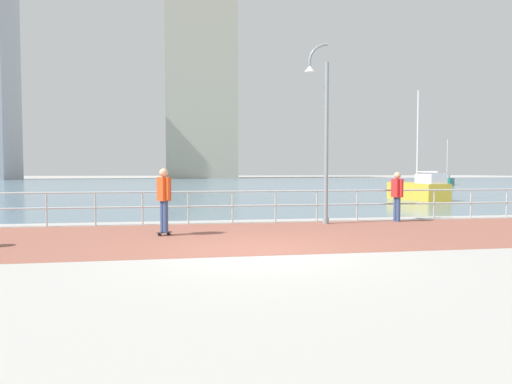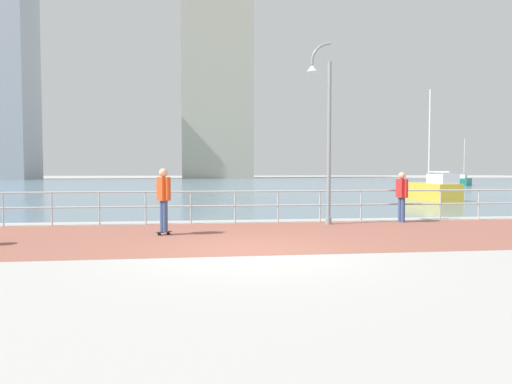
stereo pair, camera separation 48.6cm
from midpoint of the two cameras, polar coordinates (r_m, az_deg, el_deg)
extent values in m
plane|color=#ADAAA5|center=(49.14, -5.51, 0.76)|extent=(220.00, 220.00, 0.00)
cube|color=#935647|center=(11.54, -0.48, -5.64)|extent=(28.00, 5.50, 0.01)
cube|color=slate|center=(59.13, -5.76, 1.09)|extent=(180.00, 88.00, 0.00)
cylinder|color=#B2BCC1|center=(15.25, -28.97, -2.01)|extent=(0.05, 0.05, 1.03)
cylinder|color=#B2BCC1|center=(14.78, -23.93, -2.05)|extent=(0.05, 0.05, 1.03)
cylinder|color=#B2BCC1|center=(14.44, -18.60, -2.06)|extent=(0.05, 0.05, 1.03)
cylinder|color=#B2BCC1|center=(14.22, -13.06, -2.06)|extent=(0.05, 0.05, 1.03)
cylinder|color=#B2BCC1|center=(14.14, -7.41, -2.04)|extent=(0.05, 0.05, 1.03)
cylinder|color=#B2BCC1|center=(14.20, -1.75, -2.00)|extent=(0.05, 0.05, 1.03)
cylinder|color=#B2BCC1|center=(14.40, 3.81, -1.94)|extent=(0.05, 0.05, 1.03)
cylinder|color=#B2BCC1|center=(14.73, 9.17, -1.86)|extent=(0.05, 0.05, 1.03)
cylinder|color=#B2BCC1|center=(15.17, 14.26, -1.78)|extent=(0.05, 0.05, 1.03)
cylinder|color=#B2BCC1|center=(15.74, 19.01, -1.68)|extent=(0.05, 0.05, 1.03)
cylinder|color=#B2BCC1|center=(16.40, 23.42, -1.59)|extent=(0.05, 0.05, 1.03)
cylinder|color=#B2BCC1|center=(17.15, 27.45, -1.49)|extent=(0.05, 0.05, 1.03)
cylinder|color=#B2BCC1|center=(14.17, -1.75, 0.07)|extent=(25.20, 0.06, 0.06)
cylinder|color=#B2BCC1|center=(14.20, -1.75, -1.79)|extent=(25.20, 0.06, 0.06)
cylinder|color=gray|center=(14.23, 10.28, -3.70)|extent=(0.19, 0.19, 0.20)
cylinder|color=gray|center=(14.16, 10.36, 6.14)|extent=(0.12, 0.12, 5.07)
cylinder|color=gray|center=(14.66, 10.15, 18.24)|extent=(0.19, 0.10, 0.11)
cylinder|color=gray|center=(14.62, 9.55, 18.10)|extent=(0.20, 0.11, 0.15)
cylinder|color=gray|center=(14.58, 9.01, 17.81)|extent=(0.19, 0.11, 0.18)
cylinder|color=gray|center=(14.53, 8.59, 17.37)|extent=(0.17, 0.10, 0.19)
cylinder|color=gray|center=(14.49, 8.33, 16.84)|extent=(0.14, 0.10, 0.19)
cylinder|color=gray|center=(14.45, 8.24, 16.25)|extent=(0.10, 0.09, 0.17)
cone|color=silver|center=(14.40, 8.24, 15.48)|extent=(0.36, 0.36, 0.22)
cylinder|color=black|center=(11.96, -10.14, -5.26)|extent=(0.07, 0.06, 0.06)
cylinder|color=black|center=(11.89, -9.96, -5.30)|extent=(0.07, 0.06, 0.06)
cylinder|color=black|center=(11.85, -11.24, -5.34)|extent=(0.07, 0.06, 0.06)
cylinder|color=black|center=(11.78, -11.07, -5.39)|extent=(0.07, 0.06, 0.06)
cube|color=black|center=(11.86, -10.60, -5.08)|extent=(0.40, 0.30, 0.02)
cylinder|color=#384C7A|center=(11.88, -10.80, -3.03)|extent=(0.18, 0.18, 0.82)
cylinder|color=#384C7A|center=(11.74, -10.44, -3.10)|extent=(0.18, 0.18, 0.82)
cube|color=#D84C1E|center=(11.76, -10.65, 0.41)|extent=(0.38, 0.41, 0.61)
cylinder|color=#D84C1E|center=(11.97, -11.15, 0.52)|extent=(0.12, 0.12, 0.58)
cylinder|color=#D84C1E|center=(11.56, -10.13, 0.45)|extent=(0.12, 0.12, 0.58)
sphere|color=#DBAD89|center=(11.75, -10.67, 2.45)|extent=(0.23, 0.23, 0.23)
cylinder|color=#384C7A|center=(15.43, 18.90, -2.16)|extent=(0.15, 0.15, 0.81)
cylinder|color=#384C7A|center=(15.30, 19.24, -2.21)|extent=(0.15, 0.15, 0.81)
cube|color=red|center=(15.32, 19.11, 0.46)|extent=(0.29, 0.37, 0.61)
cylinder|color=red|center=(15.51, 18.63, 0.55)|extent=(0.10, 0.10, 0.57)
cylinder|color=red|center=(15.13, 19.61, 0.48)|extent=(0.10, 0.10, 0.57)
sphere|color=#DBAD89|center=(15.31, 19.14, 2.01)|extent=(0.22, 0.22, 0.22)
cube|color=#197266|center=(57.06, 25.39, 1.19)|extent=(3.41, 3.68, 0.82)
cube|color=silver|center=(55.90, 25.23, 1.83)|extent=(1.53, 1.59, 0.46)
cylinder|color=silver|center=(57.06, 25.44, 3.90)|extent=(0.09, 0.09, 4.57)
cylinder|color=silver|center=(56.21, 25.28, 2.15)|extent=(1.19, 1.36, 0.07)
cube|color=gold|center=(27.71, 21.78, 0.06)|extent=(1.60, 4.60, 0.97)
cube|color=silver|center=(26.54, 23.34, 1.56)|extent=(1.05, 1.68, 0.54)
cylinder|color=silver|center=(27.76, 21.90, 6.65)|extent=(0.11, 0.11, 5.41)
cylinder|color=silver|center=(26.84, 22.93, 2.39)|extent=(0.17, 2.05, 0.09)
cube|color=#B2AD99|center=(108.04, -4.96, 14.06)|extent=(15.75, 16.24, 45.84)
camera|label=1|loc=(0.24, -88.86, 0.05)|focal=31.10mm
camera|label=2|loc=(0.24, 91.14, -0.05)|focal=31.10mm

